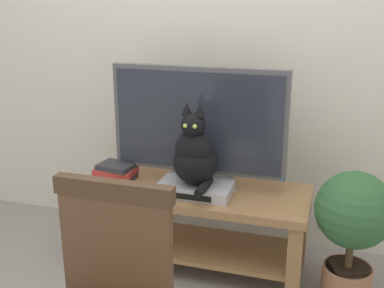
% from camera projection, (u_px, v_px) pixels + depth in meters
% --- Properties ---
extents(back_wall, '(7.00, 0.12, 2.80)m').
position_uv_depth(back_wall, '(215.00, 8.00, 2.74)').
color(back_wall, beige).
rests_on(back_wall, ground).
extents(tv_stand, '(1.23, 0.49, 0.47)m').
position_uv_depth(tv_stand, '(195.00, 212.00, 2.62)').
color(tv_stand, olive).
rests_on(tv_stand, ground).
extents(tv, '(0.95, 0.20, 0.65)m').
position_uv_depth(tv, '(198.00, 125.00, 2.53)').
color(tv, '#4C4C51').
rests_on(tv, tv_stand).
extents(media_box, '(0.39, 0.25, 0.06)m').
position_uv_depth(media_box, '(196.00, 188.00, 2.51)').
color(media_box, '#ADADB2').
rests_on(media_box, tv_stand).
extents(cat, '(0.23, 0.31, 0.44)m').
position_uv_depth(cat, '(195.00, 155.00, 2.44)').
color(cat, black).
rests_on(cat, media_box).
extents(book_stack, '(0.24, 0.17, 0.09)m').
position_uv_depth(book_stack, '(115.00, 172.00, 2.70)').
color(book_stack, '#2D2D33').
rests_on(book_stack, tv_stand).
extents(potted_plant, '(0.37, 0.37, 0.69)m').
position_uv_depth(potted_plant, '(353.00, 225.00, 2.27)').
color(potted_plant, '#9E6B4C').
rests_on(potted_plant, ground).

